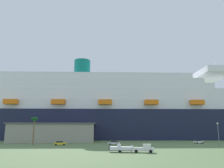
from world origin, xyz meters
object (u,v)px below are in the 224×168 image
Objects in this scene: palm_tree at (34,122)px; parked_car_silver_sedan at (114,143)px; cruise_ship at (124,112)px; street_lamp at (218,131)px; pickup_truck at (144,149)px; small_boat_on_trailer at (124,149)px; parked_car_yellow_taxi at (60,143)px; parked_car_white_van at (199,142)px.

palm_tree is 33.33m from parked_car_silver_sedan.
cruise_ship is at bearing 81.61° from parked_car_silver_sedan.
parked_car_silver_sedan is (-35.69, 14.26, -4.60)m from street_lamp.
cruise_ship is at bearing 89.18° from pickup_truck.
small_boat_on_trailer is at bearing -94.32° from cruise_ship.
pickup_truck is at bearing -46.92° from parked_car_yellow_taxi.
small_boat_on_trailer is at bearing -51.75° from parked_car_yellow_taxi.
small_boat_on_trailer reaches higher than parked_car_white_van.
palm_tree is 2.31× the size of parked_car_silver_sedan.
street_lamp is at bearing -95.58° from parked_car_white_van.
pickup_truck is at bearing -77.71° from parked_car_silver_sedan.
parked_car_silver_sedan is (-1.66, 30.71, -0.13)m from small_boat_on_trailer.
cruise_ship is 58.29m from parked_car_silver_sedan.
pickup_truck reaches higher than parked_car_yellow_taxi.
street_lamp is (28.77, 17.49, 4.39)m from pickup_truck.
palm_tree reaches higher than parked_car_silver_sedan.
palm_tree is 69.48m from street_lamp.
pickup_truck reaches higher than small_boat_on_trailer.
palm_tree is 2.45× the size of parked_car_white_van.
cruise_ship is at bearing 123.02° from parked_car_white_van.
palm_tree is at bearing -125.99° from cruise_ship.
pickup_truck is at bearing -38.63° from palm_tree.
street_lamp reaches higher than small_boat_on_trailer.
parked_car_white_van is (36.34, 40.11, -0.13)m from small_boat_on_trailer.
parked_car_yellow_taxi is (-57.03, 12.72, -4.60)m from street_lamp.
cruise_ship is 75.75m from street_lamp.
parked_car_silver_sedan is at bearing 158.22° from street_lamp.
street_lamp is at bearing 25.81° from small_boat_on_trailer.
pickup_truck is at bearing -148.70° from street_lamp.
cruise_ship reaches higher than parked_car_white_van.
street_lamp reaches higher than parked_car_white_van.
cruise_ship is 52.07× the size of parked_car_white_van.
small_boat_on_trailer is 54.12m from parked_car_white_van.
cruise_ship reaches higher than street_lamp.
pickup_truck is at bearing -127.07° from parked_car_white_van.
palm_tree is at bearing -172.06° from parked_car_white_van.
pickup_truck is at bearing -11.16° from small_boat_on_trailer.
parked_car_yellow_taxi is (-59.34, -10.93, 0.00)m from parked_car_white_van.
street_lamp is 38.71m from parked_car_silver_sedan.
palm_tree is 71.46m from parked_car_white_van.
cruise_ship is 39.86× the size of pickup_truck.
parked_car_white_van is 0.93× the size of parked_car_yellow_taxi.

